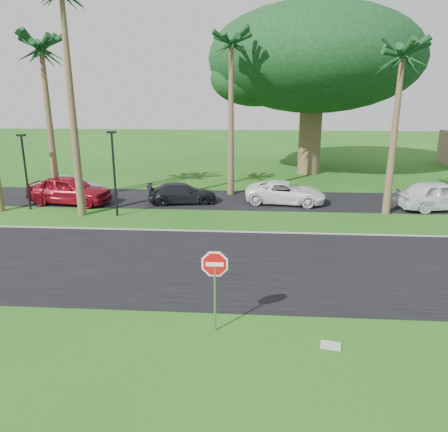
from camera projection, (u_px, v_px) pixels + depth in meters
The scene contains 17 objects.
ground at pixel (209, 285), 15.68m from camera, with size 120.00×120.00×0.00m, color #1A5214.
road at pixel (214, 264), 17.59m from camera, with size 120.00×8.00×0.02m, color black.
parking_strip at pixel (229, 200), 27.64m from camera, with size 120.00×5.00×0.02m, color black.
curb at pixel (222, 231), 21.46m from camera, with size 120.00×0.12×0.06m, color gray.
stop_sign_near at pixel (215, 275), 12.28m from camera, with size 1.05×0.07×2.62m.
palm_left_mid at pixel (42, 53), 24.46m from camera, with size 5.00×5.00×10.00m.
palm_center at pixel (231, 48), 26.48m from camera, with size 5.00×5.00×10.50m.
palm_right_near at pixel (402, 60), 22.32m from camera, with size 5.00×5.00×9.50m.
canopy_tree at pixel (314, 59), 33.79m from camera, with size 16.50×16.50×13.12m.
streetlight_left at pixel (25, 167), 24.84m from camera, with size 0.45×0.25×4.34m.
streetlight_right at pixel (114, 168), 23.47m from camera, with size 0.45×0.25×4.64m.
car_silver at pixel (70, 188), 27.62m from camera, with size 1.50×4.29×1.41m, color #B5B6BC.
car_red at pixel (69, 190), 26.47m from camera, with size 2.03×5.04×1.72m, color maroon.
car_dark at pixel (182, 193), 26.69m from camera, with size 1.70×4.19×1.22m, color black.
car_minivan at pixel (286, 193), 26.60m from camera, with size 2.22×4.81×1.34m, color white.
car_pickup at pixel (439, 196), 25.20m from camera, with size 1.97×4.89×1.67m, color white.
utility_slab at pixel (331, 345), 11.98m from camera, with size 0.55×0.35×0.06m, color #A7A89F.
Camera 1 is at (1.56, -14.26, 6.84)m, focal length 35.00 mm.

